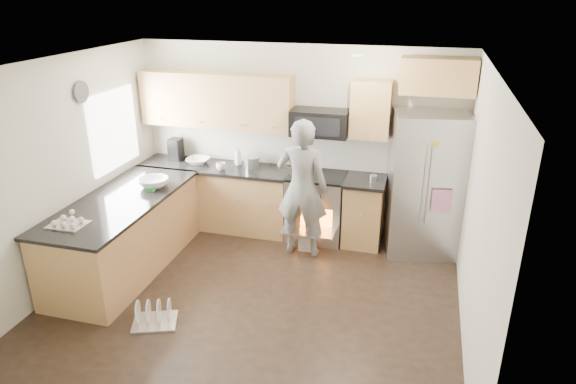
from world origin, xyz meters
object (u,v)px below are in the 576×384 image
(person, at_px, (302,189))
(dish_rack, at_px, (154,317))
(stove_range, at_px, (317,192))
(refrigerator, at_px, (426,184))

(person, relative_size, dish_rack, 3.32)
(stove_range, xyz_separation_m, refrigerator, (1.42, 0.01, 0.26))
(stove_range, relative_size, person, 0.99)
(refrigerator, height_order, dish_rack, refrigerator)
(refrigerator, bearing_deg, stove_range, 170.30)
(person, bearing_deg, dish_rack, 60.70)
(stove_range, height_order, refrigerator, refrigerator)
(person, height_order, dish_rack, person)
(person, bearing_deg, stove_range, -99.25)
(stove_range, bearing_deg, person, -100.25)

